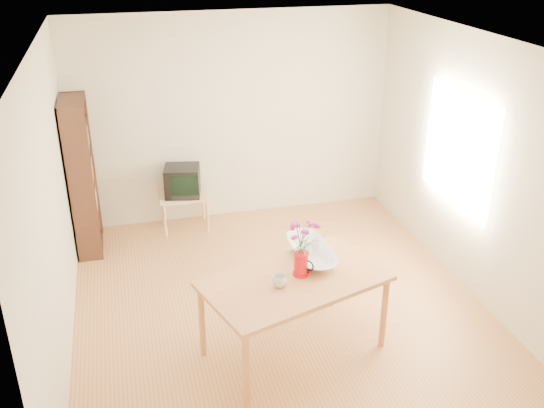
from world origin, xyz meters
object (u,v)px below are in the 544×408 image
object	(u,v)px
pitcher	(301,265)
bowl	(311,232)
table	(294,286)
mug	(280,281)
television	(182,180)

from	to	relation	value
pitcher	bowl	world-z (taller)	bowl
table	pitcher	size ratio (longest dim) A/B	8.07
mug	bowl	world-z (taller)	bowl
mug	bowl	bearing A→B (deg)	-164.65
table	pitcher	world-z (taller)	pitcher
mug	television	xyz separation A→B (m)	(-0.49, 2.75, -0.15)
pitcher	bowl	distance (m)	0.37
table	television	bearing A→B (deg)	85.46
bowl	television	xyz separation A→B (m)	(-0.90, 2.32, -0.34)
bowl	television	distance (m)	2.52
television	table	bearing A→B (deg)	-65.41
bowl	mug	bearing A→B (deg)	-133.69
mug	television	bearing A→B (deg)	-110.89
table	bowl	world-z (taller)	bowl
pitcher	television	world-z (taller)	pitcher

